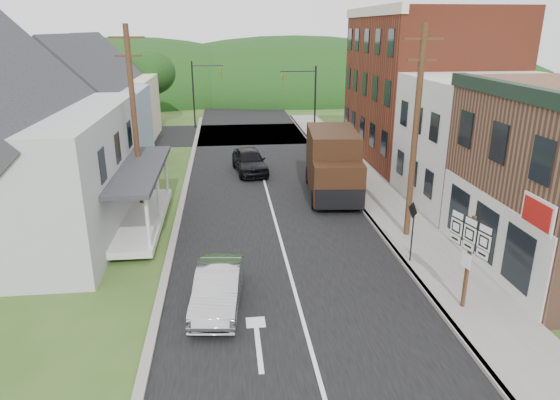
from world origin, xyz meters
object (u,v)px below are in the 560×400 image
object	(u,v)px
silver_sedan	(218,288)
route_sign_cluster	(469,249)
delivery_van	(333,164)
dark_sedan	(250,161)
warning_sign	(413,223)

from	to	relation	value
silver_sedan	route_sign_cluster	bearing A→B (deg)	-1.92
delivery_van	route_sign_cluster	xyz separation A→B (m)	(1.71, -12.27, 0.42)
route_sign_cluster	dark_sedan	bearing A→B (deg)	95.97
route_sign_cluster	warning_sign	distance (m)	3.55
route_sign_cluster	delivery_van	bearing A→B (deg)	84.68
route_sign_cluster	warning_sign	size ratio (longest dim) A/B	1.29
route_sign_cluster	warning_sign	bearing A→B (deg)	84.68
dark_sedan	silver_sedan	bearing A→B (deg)	-103.97
silver_sedan	warning_sign	distance (m)	7.86
warning_sign	silver_sedan	bearing A→B (deg)	-169.91
silver_sedan	delivery_van	distance (m)	12.81
dark_sedan	delivery_van	xyz separation A→B (m)	(4.31, -4.98, 1.01)
silver_sedan	delivery_van	world-z (taller)	delivery_van
silver_sedan	delivery_van	size ratio (longest dim) A/B	0.63
dark_sedan	route_sign_cluster	world-z (taller)	route_sign_cluster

